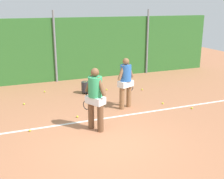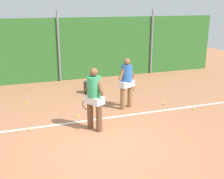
# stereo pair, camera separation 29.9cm
# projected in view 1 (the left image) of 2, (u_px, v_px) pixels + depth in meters

# --- Properties ---
(ground_plane) EXTENTS (27.54, 27.54, 0.00)m
(ground_plane) POSITION_uv_depth(u_px,v_px,m) (85.00, 117.00, 9.44)
(ground_plane) COLOR #B2704C
(hedge_fence_backdrop) EXTENTS (16.68, 0.25, 2.95)m
(hedge_fence_backdrop) POSITION_uv_depth(u_px,v_px,m) (55.00, 50.00, 13.42)
(hedge_fence_backdrop) COLOR #33702D
(hedge_fence_backdrop) RESTS_ON ground_plane
(fence_post_center) EXTENTS (0.10, 0.10, 3.30)m
(fence_post_center) POSITION_uv_depth(u_px,v_px,m) (55.00, 47.00, 13.21)
(fence_post_center) COLOR gray
(fence_post_center) RESTS_ON ground_plane
(fence_post_right) EXTENTS (0.10, 0.10, 3.30)m
(fence_post_right) POSITION_uv_depth(u_px,v_px,m) (147.00, 42.00, 14.89)
(fence_post_right) COLOR gray
(fence_post_right) RESTS_ON ground_plane
(court_baseline_paint) EXTENTS (12.19, 0.10, 0.01)m
(court_baseline_paint) POSITION_uv_depth(u_px,v_px,m) (88.00, 121.00, 9.09)
(court_baseline_paint) COLOR white
(court_baseline_paint) RESTS_ON ground_plane
(player_foreground_near) EXTENTS (0.55, 0.73, 1.86)m
(player_foreground_near) POSITION_uv_depth(u_px,v_px,m) (95.00, 96.00, 8.16)
(player_foreground_near) COLOR brown
(player_foreground_near) RESTS_ON ground_plane
(player_midcourt) EXTENTS (0.76, 0.48, 1.80)m
(player_midcourt) POSITION_uv_depth(u_px,v_px,m) (126.00, 80.00, 9.95)
(player_midcourt) COLOR #8C603D
(player_midcourt) RESTS_ON ground_plane
(ball_hopper) EXTENTS (0.36, 0.36, 0.51)m
(ball_hopper) POSITION_uv_depth(u_px,v_px,m) (86.00, 87.00, 11.77)
(ball_hopper) COLOR #2D2D33
(ball_hopper) RESTS_ON ground_plane
(tennis_ball_0) EXTENTS (0.07, 0.07, 0.07)m
(tennis_ball_0) POSITION_uv_depth(u_px,v_px,m) (30.00, 131.00, 8.32)
(tennis_ball_0) COLOR #CCDB33
(tennis_ball_0) RESTS_ON ground_plane
(tennis_ball_2) EXTENTS (0.07, 0.07, 0.07)m
(tennis_ball_2) POSITION_uv_depth(u_px,v_px,m) (45.00, 92.00, 11.99)
(tennis_ball_2) COLOR #CCDB33
(tennis_ball_2) RESTS_ON ground_plane
(tennis_ball_3) EXTENTS (0.07, 0.07, 0.07)m
(tennis_ball_3) POSITION_uv_depth(u_px,v_px,m) (163.00, 103.00, 10.60)
(tennis_ball_3) COLOR #CCDB33
(tennis_ball_3) RESTS_ON ground_plane
(tennis_ball_4) EXTENTS (0.07, 0.07, 0.07)m
(tennis_ball_4) POSITION_uv_depth(u_px,v_px,m) (142.00, 89.00, 12.31)
(tennis_ball_4) COLOR #CCDB33
(tennis_ball_4) RESTS_ON ground_plane
(tennis_ball_5) EXTENTS (0.07, 0.07, 0.07)m
(tennis_ball_5) POSITION_uv_depth(u_px,v_px,m) (77.00, 117.00, 9.34)
(tennis_ball_5) COLOR #CCDB33
(tennis_ball_5) RESTS_ON ground_plane
(tennis_ball_6) EXTENTS (0.07, 0.07, 0.07)m
(tennis_ball_6) POSITION_uv_depth(u_px,v_px,m) (107.00, 90.00, 12.26)
(tennis_ball_6) COLOR #CCDB33
(tennis_ball_6) RESTS_ON ground_plane
(tennis_ball_7) EXTENTS (0.07, 0.07, 0.07)m
(tennis_ball_7) POSITION_uv_depth(u_px,v_px,m) (192.00, 108.00, 10.11)
(tennis_ball_7) COLOR #CCDB33
(tennis_ball_7) RESTS_ON ground_plane
(tennis_ball_8) EXTENTS (0.07, 0.07, 0.07)m
(tennis_ball_8) POSITION_uv_depth(u_px,v_px,m) (24.00, 104.00, 10.52)
(tennis_ball_8) COLOR #CCDB33
(tennis_ball_8) RESTS_ON ground_plane
(tennis_ball_11) EXTENTS (0.07, 0.07, 0.07)m
(tennis_ball_11) POSITION_uv_depth(u_px,v_px,m) (89.00, 97.00, 11.28)
(tennis_ball_11) COLOR #CCDB33
(tennis_ball_11) RESTS_ON ground_plane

